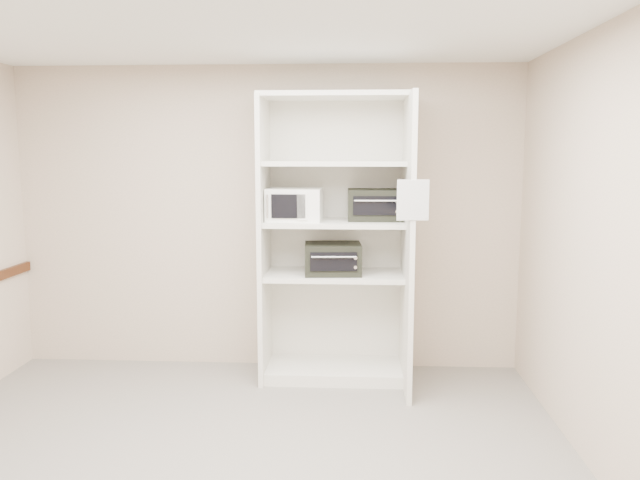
# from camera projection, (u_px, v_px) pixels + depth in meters

# --- Properties ---
(floor) EXTENTS (4.50, 4.00, 0.01)m
(floor) POSITION_uv_depth(u_px,v_px,m) (224.00, 473.00, 3.81)
(floor) COLOR #6A665D
(floor) RESTS_ON ground
(ceiling) EXTENTS (4.50, 4.00, 0.01)m
(ceiling) POSITION_uv_depth(u_px,v_px,m) (213.00, 13.00, 3.43)
(ceiling) COLOR white
(wall_back) EXTENTS (4.50, 0.02, 2.70)m
(wall_back) POSITION_uv_depth(u_px,v_px,m) (267.00, 219.00, 5.59)
(wall_back) COLOR #C8B29B
(wall_back) RESTS_ON ground
(wall_front) EXTENTS (4.50, 0.02, 2.70)m
(wall_front) POSITION_uv_depth(u_px,v_px,m) (54.00, 380.00, 1.64)
(wall_front) COLOR #C8B29B
(wall_front) RESTS_ON ground
(wall_right) EXTENTS (0.02, 4.00, 2.70)m
(wall_right) POSITION_uv_depth(u_px,v_px,m) (615.00, 259.00, 3.49)
(wall_right) COLOR #C8B29B
(wall_right) RESTS_ON ground
(shelving_unit) EXTENTS (1.24, 0.92, 2.42)m
(shelving_unit) POSITION_uv_depth(u_px,v_px,m) (340.00, 248.00, 5.29)
(shelving_unit) COLOR silver
(shelving_unit) RESTS_ON floor
(microwave) EXTENTS (0.47, 0.36, 0.27)m
(microwave) POSITION_uv_depth(u_px,v_px,m) (295.00, 205.00, 5.23)
(microwave) COLOR white
(microwave) RESTS_ON shelving_unit
(toaster_oven_upper) EXTENTS (0.46, 0.35, 0.26)m
(toaster_oven_upper) POSITION_uv_depth(u_px,v_px,m) (375.00, 205.00, 5.27)
(toaster_oven_upper) COLOR black
(toaster_oven_upper) RESTS_ON shelving_unit
(toaster_oven_lower) EXTENTS (0.49, 0.39, 0.26)m
(toaster_oven_lower) POSITION_uv_depth(u_px,v_px,m) (333.00, 259.00, 5.26)
(toaster_oven_lower) COLOR black
(toaster_oven_lower) RESTS_ON shelving_unit
(paper_sign) EXTENTS (0.23, 0.02, 0.30)m
(paper_sign) POSITION_uv_depth(u_px,v_px,m) (413.00, 200.00, 4.58)
(paper_sign) COLOR white
(paper_sign) RESTS_ON shelving_unit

